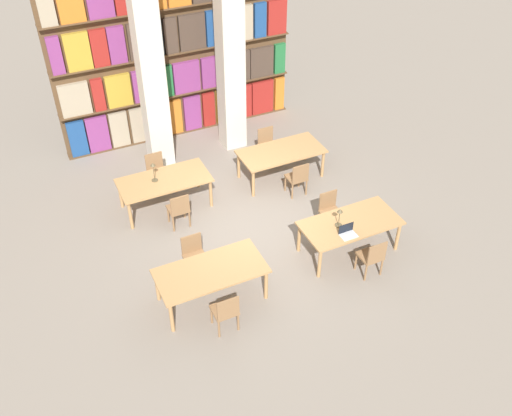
# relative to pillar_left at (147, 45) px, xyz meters

# --- Properties ---
(ground_plane) EXTENTS (40.00, 40.00, 0.00)m
(ground_plane) POSITION_rel_pillar_left_xyz_m (0.96, -3.30, -3.00)
(ground_plane) COLOR gray
(bookshelf_bank) EXTENTS (6.06, 0.35, 5.50)m
(bookshelf_bank) POSITION_rel_pillar_left_xyz_m (0.97, 1.13, -0.36)
(bookshelf_bank) COLOR brown
(bookshelf_bank) RESTS_ON ground_plane
(pillar_left) EXTENTS (0.55, 0.55, 6.00)m
(pillar_left) POSITION_rel_pillar_left_xyz_m (0.00, 0.00, 0.00)
(pillar_left) COLOR beige
(pillar_left) RESTS_ON ground_plane
(pillar_center) EXTENTS (0.55, 0.55, 6.00)m
(pillar_center) POSITION_rel_pillar_left_xyz_m (1.93, 0.00, 0.00)
(pillar_center) COLOR beige
(pillar_center) RESTS_ON ground_plane
(reading_table_0) EXTENTS (1.97, 0.97, 0.73)m
(reading_table_0) POSITION_rel_pillar_left_xyz_m (-0.56, -4.78, -2.34)
(reading_table_0) COLOR tan
(reading_table_0) RESTS_ON ground_plane
(chair_0) EXTENTS (0.42, 0.40, 0.87)m
(chair_0) POSITION_rel_pillar_left_xyz_m (-0.60, -5.55, -2.53)
(chair_0) COLOR olive
(chair_0) RESTS_ON ground_plane
(chair_1) EXTENTS (0.42, 0.40, 0.87)m
(chair_1) POSITION_rel_pillar_left_xyz_m (-0.60, -4.01, -2.53)
(chair_1) COLOR olive
(chair_1) RESTS_ON ground_plane
(reading_table_1) EXTENTS (1.97, 0.97, 0.73)m
(reading_table_1) POSITION_rel_pillar_left_xyz_m (2.41, -4.72, -2.34)
(reading_table_1) COLOR tan
(reading_table_1) RESTS_ON ground_plane
(chair_2) EXTENTS (0.42, 0.40, 0.87)m
(chair_2) POSITION_rel_pillar_left_xyz_m (2.43, -5.49, -2.53)
(chair_2) COLOR olive
(chair_2) RESTS_ON ground_plane
(chair_3) EXTENTS (0.42, 0.40, 0.87)m
(chair_3) POSITION_rel_pillar_left_xyz_m (2.43, -3.96, -2.53)
(chair_3) COLOR olive
(chair_3) RESTS_ON ground_plane
(desk_lamp_0) EXTENTS (0.14, 0.14, 0.40)m
(desk_lamp_0) POSITION_rel_pillar_left_xyz_m (2.14, -4.70, -2.00)
(desk_lamp_0) COLOR brown
(desk_lamp_0) RESTS_ON reading_table_1
(laptop) EXTENTS (0.32, 0.22, 0.21)m
(laptop) POSITION_rel_pillar_left_xyz_m (2.16, -5.01, -2.23)
(laptop) COLOR silver
(laptop) RESTS_ON reading_table_1
(reading_table_2) EXTENTS (1.97, 0.97, 0.73)m
(reading_table_2) POSITION_rel_pillar_left_xyz_m (-0.45, -1.80, -2.34)
(reading_table_2) COLOR tan
(reading_table_2) RESTS_ON ground_plane
(chair_4) EXTENTS (0.42, 0.40, 0.87)m
(chair_4) POSITION_rel_pillar_left_xyz_m (-0.41, -2.57, -2.53)
(chair_4) COLOR olive
(chair_4) RESTS_ON ground_plane
(chair_5) EXTENTS (0.42, 0.40, 0.87)m
(chair_5) POSITION_rel_pillar_left_xyz_m (-0.41, -1.03, -2.53)
(chair_5) COLOR olive
(chair_5) RESTS_ON ground_plane
(desk_lamp_1) EXTENTS (0.14, 0.14, 0.45)m
(desk_lamp_1) POSITION_rel_pillar_left_xyz_m (-0.64, -1.75, -1.96)
(desk_lamp_1) COLOR brown
(desk_lamp_1) RESTS_ON reading_table_2
(reading_table_3) EXTENTS (1.97, 0.97, 0.73)m
(reading_table_3) POSITION_rel_pillar_left_xyz_m (2.35, -1.87, -2.34)
(reading_table_3) COLOR tan
(reading_table_3) RESTS_ON ground_plane
(chair_6) EXTENTS (0.42, 0.40, 0.87)m
(chair_6) POSITION_rel_pillar_left_xyz_m (2.38, -2.64, -2.53)
(chair_6) COLOR olive
(chair_6) RESTS_ON ground_plane
(chair_7) EXTENTS (0.42, 0.40, 0.87)m
(chair_7) POSITION_rel_pillar_left_xyz_m (2.38, -1.10, -2.53)
(chair_7) COLOR olive
(chair_7) RESTS_ON ground_plane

